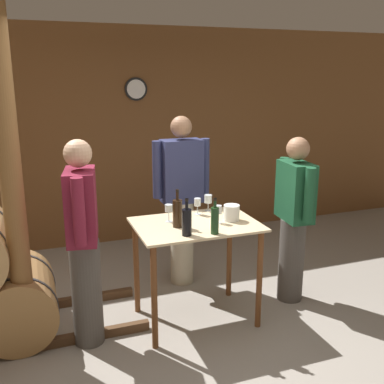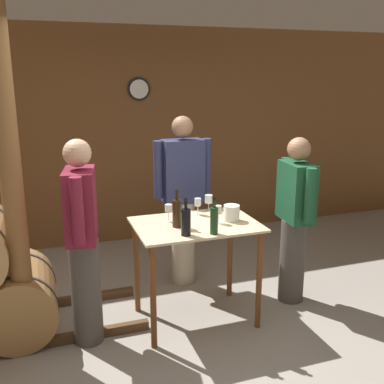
{
  "view_description": "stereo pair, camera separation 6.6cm",
  "coord_description": "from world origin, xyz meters",
  "px_view_note": "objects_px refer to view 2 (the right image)",
  "views": [
    {
      "loc": [
        -1.22,
        -2.87,
        2.13
      ],
      "look_at": [
        0.05,
        0.6,
        1.15
      ],
      "focal_mm": 42.0,
      "sensor_mm": 36.0,
      "label": 1
    },
    {
      "loc": [
        -1.16,
        -2.89,
        2.13
      ],
      "look_at": [
        0.05,
        0.6,
        1.15
      ],
      "focal_mm": 42.0,
      "sensor_mm": 36.0,
      "label": 2
    }
  ],
  "objects_px": {
    "wine_glass_far_side": "(209,199)",
    "person_visitor_with_scarf": "(183,197)",
    "wine_bottle_left": "(186,221)",
    "ice_bucket": "(232,213)",
    "wine_glass_near_center": "(198,203)",
    "wine_bottle_far_left": "(177,213)",
    "wine_glass_near_right": "(218,211)",
    "person_visitor_bearded": "(295,218)",
    "wooden_post": "(12,184)",
    "wine_bottle_center": "(214,220)",
    "wine_glass_near_left": "(169,209)",
    "person_host": "(83,240)"
  },
  "relations": [
    {
      "from": "wine_glass_near_left",
      "to": "person_visitor_bearded",
      "type": "xyz_separation_m",
      "value": [
        1.2,
        -0.08,
        -0.18
      ]
    },
    {
      "from": "person_visitor_with_scarf",
      "to": "wooden_post",
      "type": "bearing_deg",
      "value": -154.78
    },
    {
      "from": "wooden_post",
      "to": "wine_glass_near_center",
      "type": "distance_m",
      "value": 1.57
    },
    {
      "from": "person_visitor_bearded",
      "to": "wine_glass_near_left",
      "type": "bearing_deg",
      "value": 176.26
    },
    {
      "from": "wine_bottle_left",
      "to": "wine_glass_near_right",
      "type": "height_order",
      "value": "wine_bottle_left"
    },
    {
      "from": "wine_bottle_left",
      "to": "person_host",
      "type": "height_order",
      "value": "person_host"
    },
    {
      "from": "wine_glass_near_center",
      "to": "person_visitor_bearded",
      "type": "distance_m",
      "value": 0.93
    },
    {
      "from": "wine_glass_near_center",
      "to": "person_visitor_with_scarf",
      "type": "xyz_separation_m",
      "value": [
        0.03,
        0.52,
        -0.09
      ]
    },
    {
      "from": "wine_bottle_far_left",
      "to": "wine_glass_near_left",
      "type": "distance_m",
      "value": 0.15
    },
    {
      "from": "wine_bottle_left",
      "to": "wine_glass_far_side",
      "type": "bearing_deg",
      "value": 53.62
    },
    {
      "from": "wine_glass_far_side",
      "to": "person_visitor_with_scarf",
      "type": "relative_size",
      "value": 0.09
    },
    {
      "from": "wine_glass_near_right",
      "to": "person_host",
      "type": "height_order",
      "value": "person_host"
    },
    {
      "from": "wine_bottle_left",
      "to": "ice_bucket",
      "type": "bearing_deg",
      "value": 24.26
    },
    {
      "from": "wine_bottle_far_left",
      "to": "wine_bottle_left",
      "type": "distance_m",
      "value": 0.22
    },
    {
      "from": "wine_bottle_far_left",
      "to": "wine_glass_near_left",
      "type": "bearing_deg",
      "value": 100.87
    },
    {
      "from": "wine_bottle_center",
      "to": "wine_glass_far_side",
      "type": "distance_m",
      "value": 0.61
    },
    {
      "from": "wine_glass_near_center",
      "to": "ice_bucket",
      "type": "bearing_deg",
      "value": -50.22
    },
    {
      "from": "wine_glass_near_right",
      "to": "wine_glass_near_left",
      "type": "bearing_deg",
      "value": 155.81
    },
    {
      "from": "wine_bottle_far_left",
      "to": "ice_bucket",
      "type": "height_order",
      "value": "wine_bottle_far_left"
    },
    {
      "from": "wine_glass_near_right",
      "to": "person_visitor_bearded",
      "type": "height_order",
      "value": "person_visitor_bearded"
    },
    {
      "from": "wine_bottle_left",
      "to": "wine_glass_near_left",
      "type": "relative_size",
      "value": 1.95
    },
    {
      "from": "wine_bottle_left",
      "to": "wine_bottle_center",
      "type": "xyz_separation_m",
      "value": [
        0.22,
        -0.04,
        0.0
      ]
    },
    {
      "from": "wine_bottle_center",
      "to": "person_visitor_bearded",
      "type": "bearing_deg",
      "value": 19.29
    },
    {
      "from": "wooden_post",
      "to": "ice_bucket",
      "type": "xyz_separation_m",
      "value": [
        1.73,
        -0.05,
        -0.38
      ]
    },
    {
      "from": "wine_bottle_far_left",
      "to": "wine_glass_near_right",
      "type": "relative_size",
      "value": 2.07
    },
    {
      "from": "wine_bottle_far_left",
      "to": "person_host",
      "type": "xyz_separation_m",
      "value": [
        -0.77,
        -0.0,
        -0.14
      ]
    },
    {
      "from": "wine_bottle_center",
      "to": "person_visitor_bearded",
      "type": "relative_size",
      "value": 0.19
    },
    {
      "from": "wooden_post",
      "to": "wine_glass_near_left",
      "type": "distance_m",
      "value": 1.26
    },
    {
      "from": "wine_glass_near_left",
      "to": "wine_bottle_center",
      "type": "bearing_deg",
      "value": -58.12
    },
    {
      "from": "wine_bottle_far_left",
      "to": "wine_glass_near_center",
      "type": "distance_m",
      "value": 0.38
    },
    {
      "from": "wine_glass_far_side",
      "to": "person_host",
      "type": "height_order",
      "value": "person_host"
    },
    {
      "from": "wine_bottle_left",
      "to": "wine_glass_near_center",
      "type": "height_order",
      "value": "wine_bottle_left"
    },
    {
      "from": "wine_glass_near_left",
      "to": "wine_glass_far_side",
      "type": "height_order",
      "value": "same"
    },
    {
      "from": "wine_bottle_left",
      "to": "wine_glass_near_right",
      "type": "relative_size",
      "value": 1.94
    },
    {
      "from": "wine_bottle_center",
      "to": "wine_glass_near_right",
      "type": "bearing_deg",
      "value": 60.62
    },
    {
      "from": "wooden_post",
      "to": "person_host",
      "type": "bearing_deg",
      "value": -6.92
    },
    {
      "from": "wooden_post",
      "to": "wine_bottle_center",
      "type": "xyz_separation_m",
      "value": [
        1.46,
        -0.31,
        -0.33
      ]
    },
    {
      "from": "wine_bottle_left",
      "to": "wine_glass_near_right",
      "type": "xyz_separation_m",
      "value": [
        0.35,
        0.19,
        -0.0
      ]
    },
    {
      "from": "wooden_post",
      "to": "person_host",
      "type": "relative_size",
      "value": 1.62
    },
    {
      "from": "wine_bottle_center",
      "to": "person_visitor_with_scarf",
      "type": "height_order",
      "value": "person_visitor_with_scarf"
    },
    {
      "from": "wooden_post",
      "to": "person_host",
      "type": "height_order",
      "value": "wooden_post"
    },
    {
      "from": "ice_bucket",
      "to": "person_visitor_bearded",
      "type": "bearing_deg",
      "value": 5.79
    },
    {
      "from": "wine_glass_near_center",
      "to": "person_visitor_bearded",
      "type": "height_order",
      "value": "person_visitor_bearded"
    },
    {
      "from": "person_visitor_bearded",
      "to": "wine_glass_far_side",
      "type": "bearing_deg",
      "value": 161.51
    },
    {
      "from": "wine_bottle_far_left",
      "to": "person_host",
      "type": "relative_size",
      "value": 0.19
    },
    {
      "from": "wooden_post",
      "to": "wine_glass_near_left",
      "type": "relative_size",
      "value": 17.6
    },
    {
      "from": "wine_glass_far_side",
      "to": "wine_glass_near_right",
      "type": "bearing_deg",
      "value": -97.83
    },
    {
      "from": "wine_glass_near_right",
      "to": "person_visitor_with_scarf",
      "type": "xyz_separation_m",
      "value": [
        -0.06,
        0.8,
        -0.09
      ]
    },
    {
      "from": "person_host",
      "to": "wooden_post",
      "type": "bearing_deg",
      "value": 173.08
    },
    {
      "from": "person_visitor_with_scarf",
      "to": "wine_glass_far_side",
      "type": "bearing_deg",
      "value": -77.08
    }
  ]
}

